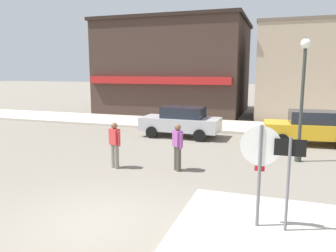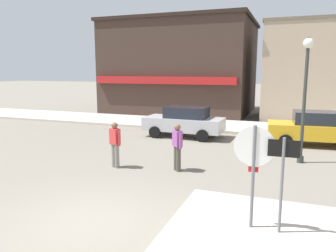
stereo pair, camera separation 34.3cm
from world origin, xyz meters
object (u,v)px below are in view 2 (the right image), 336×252
at_px(one_way_sign, 282,176).
at_px(pedestrian_crossing_near, 177,146).
at_px(parked_car_nearest, 184,121).
at_px(stop_sign, 254,163).
at_px(pedestrian_crossing_far, 115,143).
at_px(lamp_post, 306,82).
at_px(parked_car_second, 315,128).

height_order(one_way_sign, pedestrian_crossing_near, one_way_sign).
bearing_deg(parked_car_nearest, one_way_sign, -61.80).
distance_m(stop_sign, pedestrian_crossing_far, 5.97).
bearing_deg(one_way_sign, lamp_post, 85.01).
relative_size(one_way_sign, parked_car_second, 0.51).
distance_m(pedestrian_crossing_near, pedestrian_crossing_far, 2.19).
bearing_deg(parked_car_second, pedestrian_crossing_near, -128.57).
bearing_deg(pedestrian_crossing_far, pedestrian_crossing_near, 10.52).
distance_m(lamp_post, pedestrian_crossing_near, 5.14).
relative_size(stop_sign, pedestrian_crossing_near, 1.43).
distance_m(stop_sign, lamp_post, 6.39).
relative_size(pedestrian_crossing_near, pedestrian_crossing_far, 1.00).
bearing_deg(pedestrian_crossing_near, stop_sign, -51.48).
distance_m(lamp_post, parked_car_nearest, 6.63).
bearing_deg(parked_car_nearest, pedestrian_crossing_near, -74.75).
bearing_deg(pedestrian_crossing_far, parked_car_second, 42.40).
bearing_deg(lamp_post, parked_car_second, 78.66).
xyz_separation_m(stop_sign, pedestrian_crossing_near, (-2.85, 3.58, -0.65)).
relative_size(stop_sign, lamp_post, 0.51).
relative_size(lamp_post, parked_car_second, 1.10).
bearing_deg(parked_car_nearest, parked_car_second, 1.62).
height_order(one_way_sign, parked_car_second, one_way_sign).
distance_m(one_way_sign, parked_car_second, 9.47).
distance_m(parked_car_nearest, parked_car_second, 6.12).
xyz_separation_m(stop_sign, parked_car_second, (1.74, 9.35, -0.71)).
relative_size(lamp_post, parked_car_nearest, 1.12).
distance_m(stop_sign, one_way_sign, 0.59).
height_order(one_way_sign, parked_car_nearest, one_way_sign).
relative_size(stop_sign, one_way_sign, 1.10).
bearing_deg(one_way_sign, pedestrian_crossing_far, 149.99).
relative_size(parked_car_second, pedestrian_crossing_far, 2.56).
height_order(parked_car_nearest, pedestrian_crossing_far, pedestrian_crossing_far).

